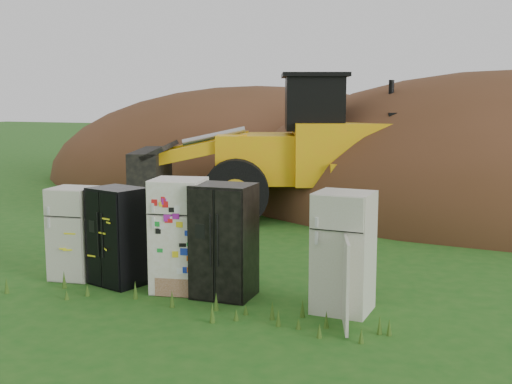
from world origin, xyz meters
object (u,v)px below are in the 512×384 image
fridge_leftmost (74,233)px  fridge_dark_mid (224,241)px  fridge_black_side (118,236)px  fridge_sticker (179,235)px  wheel_loader (278,146)px  fridge_open_door (344,252)px

fridge_leftmost → fridge_dark_mid: size_ratio=0.89×
fridge_black_side → fridge_sticker: size_ratio=0.89×
fridge_dark_mid → wheel_loader: 7.17m
fridge_leftmost → fridge_open_door: bearing=-7.9°
fridge_black_side → fridge_open_door: bearing=16.5°
fridge_sticker → fridge_black_side: bearing=171.7°
fridge_leftmost → fridge_dark_mid: (2.87, 0.02, 0.10)m
wheel_loader → fridge_leftmost: bearing=-121.3°
wheel_loader → fridge_open_door: bearing=-84.0°
fridge_black_side → fridge_dark_mid: bearing=17.3°
fridge_sticker → fridge_open_door: size_ratio=1.03×
fridge_dark_mid → wheel_loader: (-1.62, 6.92, 0.99)m
fridge_dark_mid → fridge_open_door: (1.93, -0.01, -0.01)m
fridge_leftmost → fridge_black_side: (0.93, -0.02, 0.02)m
wheel_loader → fridge_dark_mid: bearing=-97.9°
fridge_sticker → fridge_dark_mid: 0.81m
fridge_black_side → wheel_loader: (0.32, 6.96, 1.06)m
fridge_black_side → wheel_loader: 7.05m
fridge_leftmost → fridge_sticker: bearing=-7.0°
fridge_leftmost → fridge_open_door: size_ratio=0.90×
wheel_loader → fridge_sticker: bearing=-104.4°
fridge_leftmost → fridge_black_side: size_ratio=0.97×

